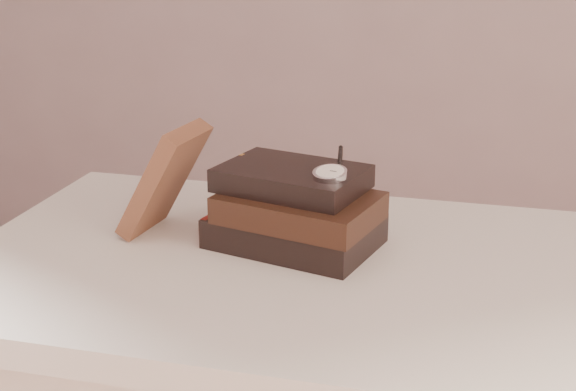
# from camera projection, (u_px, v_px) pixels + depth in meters

# --- Properties ---
(table) EXTENTS (1.00, 0.60, 0.75)m
(table) POSITION_uv_depth(u_px,v_px,m) (314.00, 321.00, 1.14)
(table) COLOR beige
(table) RESTS_ON ground
(book_stack) EXTENTS (0.26, 0.21, 0.11)m
(book_stack) POSITION_uv_depth(u_px,v_px,m) (296.00, 210.00, 1.15)
(book_stack) COLOR black
(book_stack) RESTS_ON table
(journal) EXTENTS (0.13, 0.12, 0.17)m
(journal) POSITION_uv_depth(u_px,v_px,m) (164.00, 180.00, 1.18)
(journal) COLOR #49291C
(journal) RESTS_ON table
(pocket_watch) EXTENTS (0.06, 0.15, 0.02)m
(pocket_watch) POSITION_uv_depth(u_px,v_px,m) (331.00, 172.00, 1.09)
(pocket_watch) COLOR silver
(pocket_watch) RESTS_ON book_stack
(eyeglasses) EXTENTS (0.12, 0.13, 0.05)m
(eyeglasses) POSITION_uv_depth(u_px,v_px,m) (272.00, 180.00, 1.24)
(eyeglasses) COLOR silver
(eyeglasses) RESTS_ON book_stack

